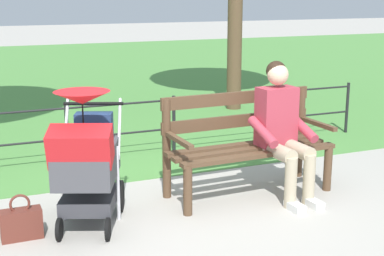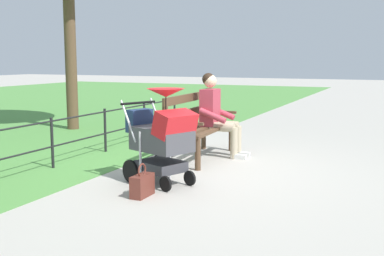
% 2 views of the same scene
% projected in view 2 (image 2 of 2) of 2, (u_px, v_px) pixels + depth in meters
% --- Properties ---
extents(ground_plane, '(60.00, 60.00, 0.00)m').
position_uv_depth(ground_plane, '(181.00, 169.00, 6.56)').
color(ground_plane, '#ADA89E').
extents(park_bench, '(1.62, 0.65, 0.96)m').
position_uv_depth(park_bench, '(196.00, 123.00, 7.24)').
color(park_bench, brown).
rests_on(park_bench, ground).
extents(person_on_bench, '(0.54, 0.74, 1.28)m').
position_uv_depth(person_on_bench, '(217.00, 112.00, 7.37)').
color(person_on_bench, tan).
rests_on(person_on_bench, ground).
extents(stroller, '(0.78, 1.00, 1.15)m').
position_uv_depth(stroller, '(162.00, 135.00, 5.71)').
color(stroller, black).
rests_on(stroller, ground).
extents(handbag, '(0.32, 0.14, 0.37)m').
position_uv_depth(handbag, '(142.00, 185.00, 5.26)').
color(handbag, brown).
rests_on(handbag, ground).
extents(park_fence, '(6.42, 0.04, 0.70)m').
position_uv_depth(park_fence, '(81.00, 132.00, 7.16)').
color(park_fence, black).
rests_on(park_fence, ground).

